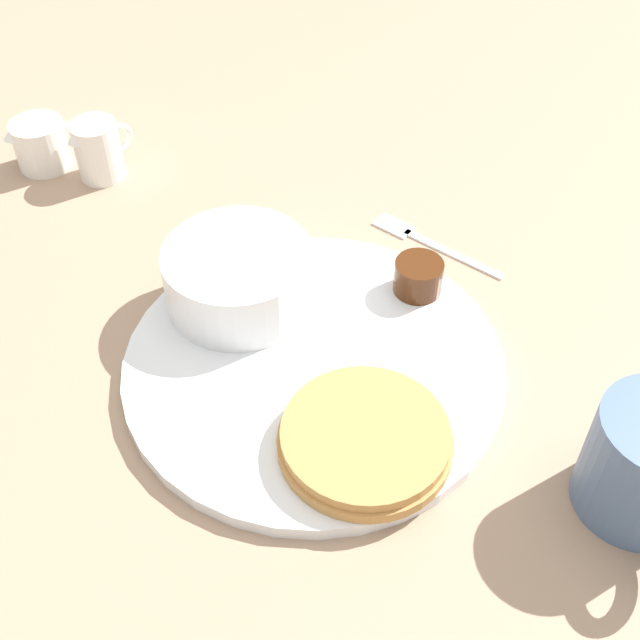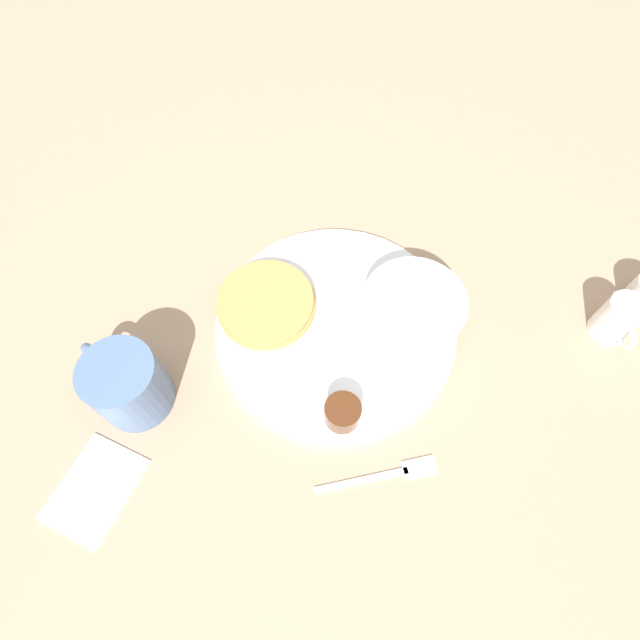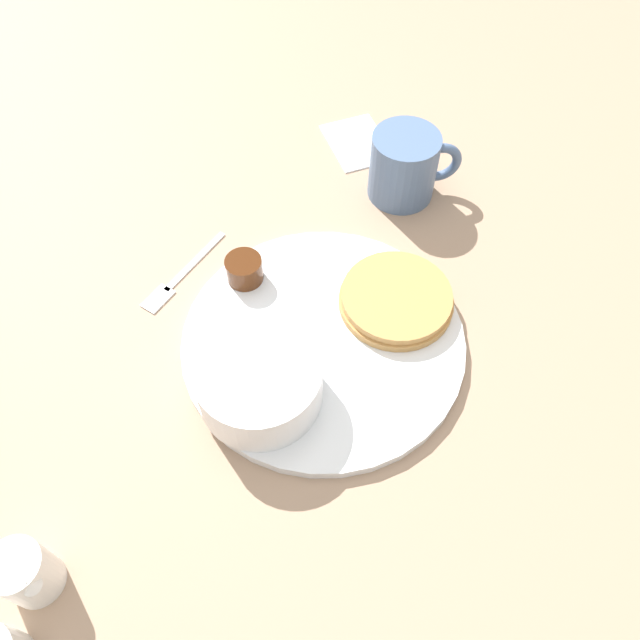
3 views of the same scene
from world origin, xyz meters
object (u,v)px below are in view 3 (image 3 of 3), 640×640
bowl (259,381)px  plate (323,341)px  coffee_mug (405,166)px  fork (177,279)px  creamer_pitcher_near (25,572)px

bowl → plate: bearing=108.5°
bowl → coffee_mug: (-0.17, 0.28, 0.00)m
plate → bowl: size_ratio=2.45×
plate → bowl: 0.09m
bowl → coffee_mug: coffee_mug is taller
plate → coffee_mug: size_ratio=2.72×
plate → fork: 0.18m
coffee_mug → creamer_pitcher_near: 0.56m
plate → coffee_mug: bearing=127.3°
plate → bowl: (0.03, -0.08, 0.03)m
plate → coffee_mug: (-0.15, 0.19, 0.04)m
creamer_pitcher_near → fork: (-0.24, 0.22, -0.03)m
bowl → fork: 0.18m
bowl → creamer_pitcher_near: bowl is taller
bowl → fork: size_ratio=0.97×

